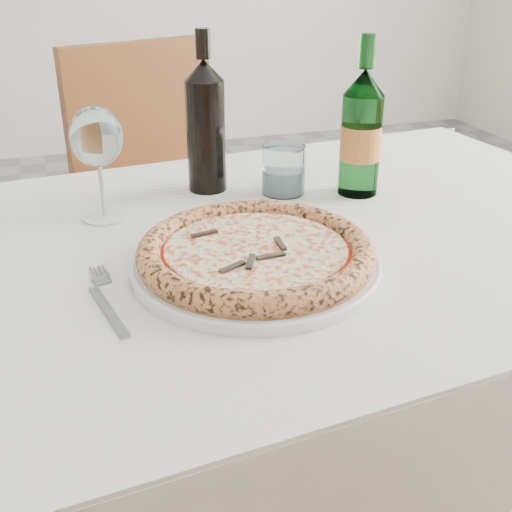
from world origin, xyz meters
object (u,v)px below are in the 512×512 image
(chair_far, at_px, (164,193))
(dining_table, at_px, (236,292))
(plate, at_px, (256,263))
(pizza, at_px, (256,252))
(tumbler, at_px, (283,173))
(beer_bottle, at_px, (361,133))
(wine_glass, at_px, (96,140))
(wine_bottle, at_px, (206,125))

(chair_far, bearing_deg, dining_table, -92.52)
(plate, relative_size, pizza, 1.06)
(pizza, relative_size, tumbler, 3.76)
(tumbler, height_order, beer_bottle, beer_bottle)
(wine_glass, bearing_deg, wine_bottle, 23.27)
(chair_far, distance_m, pizza, 0.98)
(dining_table, bearing_deg, wine_glass, 139.76)
(dining_table, xyz_separation_m, plate, (-0.00, -0.10, 0.10))
(pizza, xyz_separation_m, tumbler, (0.14, 0.27, 0.01))
(dining_table, xyz_separation_m, tumbler, (0.14, 0.17, 0.13))
(pizza, xyz_separation_m, beer_bottle, (0.27, 0.23, 0.08))
(plate, bearing_deg, wine_bottle, 87.12)
(plate, xyz_separation_m, pizza, (-0.00, 0.00, 0.02))
(pizza, bearing_deg, wine_glass, 125.41)
(chair_far, height_order, tumbler, chair_far)
(dining_table, height_order, beer_bottle, beer_bottle)
(chair_far, relative_size, beer_bottle, 3.39)
(plate, height_order, beer_bottle, beer_bottle)
(pizza, relative_size, beer_bottle, 1.19)
(dining_table, bearing_deg, beer_bottle, 26.07)
(chair_far, bearing_deg, plate, -92.26)
(chair_far, height_order, pizza, chair_far)
(beer_bottle, bearing_deg, chair_far, 108.08)
(wine_bottle, bearing_deg, dining_table, -94.10)
(chair_far, relative_size, plate, 2.68)
(plate, distance_m, beer_bottle, 0.37)
(chair_far, height_order, plate, chair_far)
(plate, distance_m, wine_bottle, 0.35)
(chair_far, distance_m, wine_glass, 0.81)
(plate, bearing_deg, dining_table, 90.00)
(wine_bottle, bearing_deg, chair_far, 88.09)
(tumbler, bearing_deg, dining_table, -129.18)
(dining_table, distance_m, wine_glass, 0.32)
(wine_glass, bearing_deg, pizza, -54.59)
(plate, height_order, wine_glass, wine_glass)
(pizza, distance_m, wine_bottle, 0.35)
(dining_table, xyz_separation_m, wine_glass, (-0.18, 0.15, 0.22))
(chair_far, relative_size, tumbler, 10.71)
(wine_glass, bearing_deg, plate, -54.59)
(beer_bottle, bearing_deg, wine_bottle, 157.70)
(dining_table, relative_size, pizza, 4.61)
(wine_glass, xyz_separation_m, tumbler, (0.32, 0.02, -0.10))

